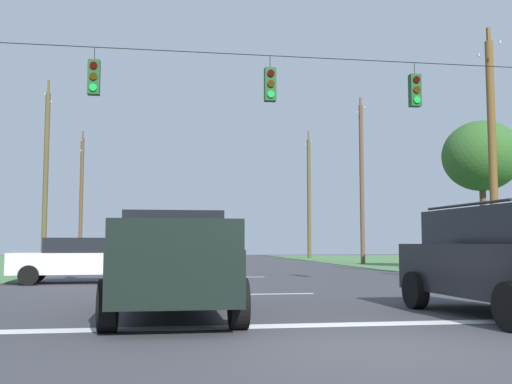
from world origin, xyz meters
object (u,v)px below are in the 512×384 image
Objects in this scene: pickup_truck at (173,263)px; distant_car_crossing_white at (77,260)px; suv_black at (506,259)px; utility_pole_distant_right at (46,176)px; utility_pole_far_right at (362,181)px; utility_pole_mid_right at (493,155)px; utility_pole_distant_left at (81,195)px; overhead_signal_span at (272,152)px; utility_pole_near_left at (309,197)px; distant_car_oncoming at (154,253)px; tree_roadside_left at (482,156)px.

pickup_truck reaches higher than distant_car_crossing_white.
utility_pole_distant_right is at bearing 117.04° from suv_black.
utility_pole_far_right is at bearing 3.25° from utility_pole_distant_right.
utility_pole_distant_right is (-3.93, 14.67, 4.43)m from distant_car_crossing_white.
suv_black is at bearing -119.82° from utility_pole_mid_right.
utility_pole_distant_right reaches higher than utility_pole_distant_left.
pickup_truck is (-2.78, -4.90, -2.91)m from overhead_signal_span.
utility_pole_distant_left is at bearing 105.70° from overhead_signal_span.
utility_pole_near_left reaches higher than pickup_truck.
distant_car_crossing_white is at bearing -100.43° from distant_car_oncoming.
utility_pole_distant_right is 1.46× the size of tree_roadside_left.
utility_pole_distant_left is at bearing 107.64° from suv_black.
utility_pole_mid_right is at bearing 37.39° from pickup_truck.
overhead_signal_span is at bearing -63.24° from utility_pole_distant_right.
utility_pole_distant_left reaches higher than distant_car_oncoming.
utility_pole_far_right is at bearing -37.01° from utility_pole_distant_left.
utility_pole_distant_left is 32.98m from tree_roadside_left.
suv_black is at bearing -62.08° from overhead_signal_span.
overhead_signal_span is 8.11m from distant_car_crossing_white.
suv_black is at bearing -62.96° from utility_pole_distant_right.
utility_pole_mid_right is at bearing -1.86° from distant_car_crossing_white.
pickup_truck is at bearing -133.96° from tree_roadside_left.
utility_pole_distant_right reaches higher than distant_car_oncoming.
distant_car_oncoming is 0.59× the size of tree_roadside_left.
distant_car_oncoming is at bearing 91.87° from pickup_truck.
utility_pole_far_right is (13.11, 3.08, 4.51)m from distant_car_oncoming.
utility_pole_distant_left is at bearing 142.99° from utility_pole_far_right.
utility_pole_distant_right is at bearing 162.46° from distant_car_oncoming.
distant_car_crossing_white is 0.59× the size of tree_roadside_left.
utility_pole_distant_right is (-13.00, 25.47, 4.16)m from suv_black.
overhead_signal_span is 18.01m from distant_car_oncoming.
utility_pole_far_right is (12.38, 25.37, 4.34)m from pickup_truck.
utility_pole_near_left reaches higher than distant_car_crossing_white.
utility_pole_far_right is 1.00× the size of utility_pole_distant_left.
utility_pole_near_left is (9.55, 34.50, 1.50)m from overhead_signal_span.
utility_pole_mid_right is at bearing 60.18° from suv_black.
pickup_truck is 40.93m from utility_pole_distant_left.
suv_black reaches higher than pickup_truck.
utility_pole_distant_right is at bearing 116.76° from overhead_signal_span.
suv_black is 14.11m from distant_car_crossing_white.
utility_pole_far_right is 19.40m from utility_pole_distant_right.
utility_pole_distant_right reaches higher than suv_black.
utility_pole_distant_left is (-19.44, 0.67, -0.03)m from utility_pole_near_left.
distant_car_crossing_white and distant_car_oncoming have the same top height.
utility_pole_mid_right is at bearing -116.78° from tree_roadside_left.
tree_roadside_left is (2.98, -9.44, 0.33)m from utility_pole_far_right.
overhead_signal_span is at bearing 60.44° from pickup_truck.
suv_black is at bearing -11.31° from pickup_truck.
utility_pole_distant_left is (-9.89, 35.17, 1.47)m from overhead_signal_span.
utility_pole_far_right reaches higher than distant_car_crossing_white.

